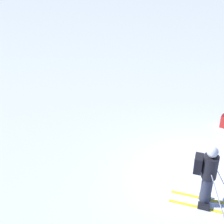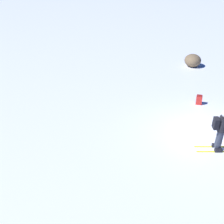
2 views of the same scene
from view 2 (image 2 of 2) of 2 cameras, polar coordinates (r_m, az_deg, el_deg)
ground_plane at (r=13.85m, az=17.50°, el=-3.93°), size 300.00×300.00×0.00m
skier at (r=12.26m, az=19.30°, el=-2.89°), size 1.29×1.69×1.80m
spare_backpack at (r=16.54m, az=15.64°, el=2.16°), size 0.28×0.34×0.50m
exposed_boulder_1 at (r=22.78m, az=14.55°, el=9.13°), size 1.34×1.14×0.87m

